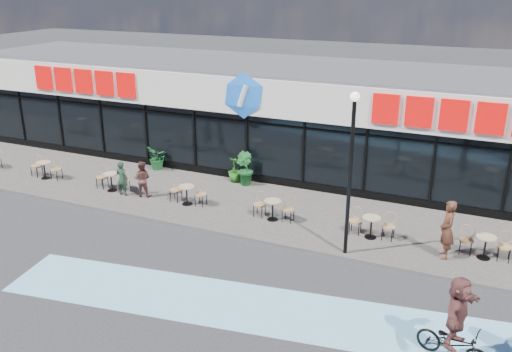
{
  "coord_description": "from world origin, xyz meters",
  "views": [
    {
      "loc": [
        9.01,
        -12.74,
        8.3
      ],
      "look_at": [
        1.94,
        3.5,
        1.74
      ],
      "focal_mm": 38.0,
      "sensor_mm": 36.0,
      "label": 1
    }
  ],
  "objects_px": {
    "potted_plant_left": "(157,158)",
    "pedestrian_a": "(447,230)",
    "patron_left": "(122,178)",
    "cyclist_a": "(456,325)",
    "potted_plant_right": "(244,169)",
    "potted_plant_mid": "(235,170)",
    "patron_right": "(142,179)",
    "lamp_post": "(351,161)"
  },
  "relations": [
    {
      "from": "potted_plant_left",
      "to": "potted_plant_right",
      "type": "bearing_deg",
      "value": -1.63
    },
    {
      "from": "potted_plant_mid",
      "to": "patron_right",
      "type": "distance_m",
      "value": 3.95
    },
    {
      "from": "potted_plant_mid",
      "to": "potted_plant_right",
      "type": "xyz_separation_m",
      "value": [
        0.49,
        -0.13,
        0.15
      ]
    },
    {
      "from": "potted_plant_mid",
      "to": "cyclist_a",
      "type": "distance_m",
      "value": 12.48
    },
    {
      "from": "potted_plant_mid",
      "to": "patron_left",
      "type": "relative_size",
      "value": 0.76
    },
    {
      "from": "potted_plant_left",
      "to": "pedestrian_a",
      "type": "bearing_deg",
      "value": -14.83
    },
    {
      "from": "potted_plant_mid",
      "to": "lamp_post",
      "type": "bearing_deg",
      "value": -36.11
    },
    {
      "from": "pedestrian_a",
      "to": "cyclist_a",
      "type": "relative_size",
      "value": 0.87
    },
    {
      "from": "potted_plant_right",
      "to": "patron_right",
      "type": "distance_m",
      "value": 4.2
    },
    {
      "from": "potted_plant_mid",
      "to": "potted_plant_left",
      "type": "bearing_deg",
      "value": -179.96
    },
    {
      "from": "potted_plant_right",
      "to": "pedestrian_a",
      "type": "height_order",
      "value": "pedestrian_a"
    },
    {
      "from": "pedestrian_a",
      "to": "cyclist_a",
      "type": "bearing_deg",
      "value": -10.58
    },
    {
      "from": "potted_plant_left",
      "to": "potted_plant_mid",
      "type": "height_order",
      "value": "potted_plant_left"
    },
    {
      "from": "potted_plant_mid",
      "to": "potted_plant_right",
      "type": "relative_size",
      "value": 0.78
    },
    {
      "from": "potted_plant_right",
      "to": "cyclist_a",
      "type": "xyz_separation_m",
      "value": [
        8.92,
        -8.05,
        0.17
      ]
    },
    {
      "from": "potted_plant_mid",
      "to": "cyclist_a",
      "type": "height_order",
      "value": "cyclist_a"
    },
    {
      "from": "potted_plant_mid",
      "to": "patron_right",
      "type": "height_order",
      "value": "patron_right"
    },
    {
      "from": "lamp_post",
      "to": "potted_plant_left",
      "type": "relative_size",
      "value": 4.75
    },
    {
      "from": "lamp_post",
      "to": "potted_plant_right",
      "type": "height_order",
      "value": "lamp_post"
    },
    {
      "from": "patron_right",
      "to": "potted_plant_left",
      "type": "bearing_deg",
      "value": -82.22
    },
    {
      "from": "potted_plant_left",
      "to": "potted_plant_mid",
      "type": "bearing_deg",
      "value": 0.04
    },
    {
      "from": "lamp_post",
      "to": "cyclist_a",
      "type": "xyz_separation_m",
      "value": [
        3.52,
        -3.88,
        -2.18
      ]
    },
    {
      "from": "potted_plant_left",
      "to": "lamp_post",
      "type": "bearing_deg",
      "value": -23.75
    },
    {
      "from": "patron_left",
      "to": "lamp_post",
      "type": "bearing_deg",
      "value": 175.4
    },
    {
      "from": "lamp_post",
      "to": "potted_plant_right",
      "type": "distance_m",
      "value": 7.23
    },
    {
      "from": "pedestrian_a",
      "to": "lamp_post",
      "type": "bearing_deg",
      "value": -89.88
    },
    {
      "from": "patron_left",
      "to": "pedestrian_a",
      "type": "height_order",
      "value": "pedestrian_a"
    },
    {
      "from": "potted_plant_mid",
      "to": "cyclist_a",
      "type": "relative_size",
      "value": 0.5
    },
    {
      "from": "potted_plant_right",
      "to": "pedestrian_a",
      "type": "xyz_separation_m",
      "value": [
        8.28,
        -3.23,
        0.25
      ]
    },
    {
      "from": "potted_plant_mid",
      "to": "pedestrian_a",
      "type": "bearing_deg",
      "value": -20.91
    },
    {
      "from": "lamp_post",
      "to": "pedestrian_a",
      "type": "xyz_separation_m",
      "value": [
        2.88,
        0.95,
        -2.11
      ]
    },
    {
      "from": "patron_right",
      "to": "potted_plant_mid",
      "type": "bearing_deg",
      "value": -147.28
    },
    {
      "from": "lamp_post",
      "to": "patron_left",
      "type": "relative_size",
      "value": 3.65
    },
    {
      "from": "pedestrian_a",
      "to": "potted_plant_mid",
      "type": "bearing_deg",
      "value": -129.03
    },
    {
      "from": "potted_plant_left",
      "to": "cyclist_a",
      "type": "height_order",
      "value": "cyclist_a"
    },
    {
      "from": "potted_plant_left",
      "to": "patron_right",
      "type": "relative_size",
      "value": 0.74
    },
    {
      "from": "patron_left",
      "to": "pedestrian_a",
      "type": "xyz_separation_m",
      "value": [
        12.21,
        -0.21,
        0.24
      ]
    },
    {
      "from": "patron_left",
      "to": "patron_right",
      "type": "distance_m",
      "value": 0.81
    },
    {
      "from": "patron_left",
      "to": "cyclist_a",
      "type": "relative_size",
      "value": 0.65
    },
    {
      "from": "patron_left",
      "to": "cyclist_a",
      "type": "xyz_separation_m",
      "value": [
        12.85,
        -5.04,
        0.16
      ]
    },
    {
      "from": "pedestrian_a",
      "to": "cyclist_a",
      "type": "distance_m",
      "value": 4.87
    },
    {
      "from": "patron_right",
      "to": "pedestrian_a",
      "type": "bearing_deg",
      "value": 162.85
    }
  ]
}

